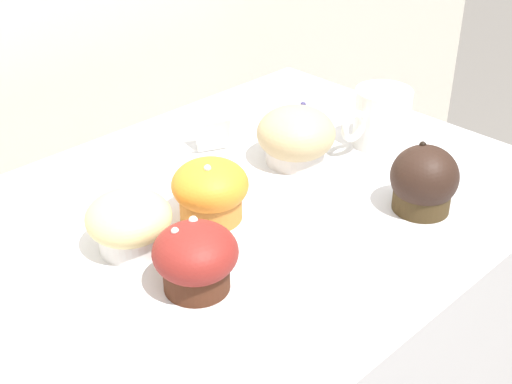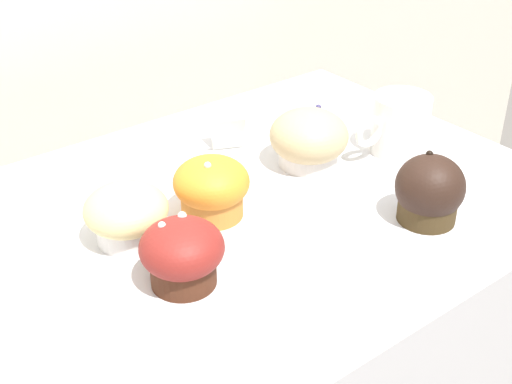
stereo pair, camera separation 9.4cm
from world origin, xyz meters
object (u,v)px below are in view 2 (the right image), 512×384
at_px(muffin_back_left, 429,191).
at_px(muffin_front_right, 212,188).
at_px(coffee_cup, 400,123).
at_px(muffin_front_center, 126,214).
at_px(muffin_front_left, 309,139).
at_px(muffin_back_right, 182,253).

relative_size(muffin_back_left, muffin_front_right, 0.94).
height_order(muffin_front_right, coffee_cup, coffee_cup).
height_order(muffin_front_center, muffin_back_left, muffin_back_left).
xyz_separation_m(muffin_front_left, coffee_cup, (0.14, -0.06, 0.01)).
height_order(muffin_front_left, coffee_cup, coffee_cup).
bearing_deg(muffin_back_right, muffin_front_center, 93.19).
distance_m(muffin_back_right, coffee_cup, 0.46).
height_order(muffin_back_left, coffee_cup, muffin_back_left).
bearing_deg(muffin_front_center, coffee_cup, -5.67).
bearing_deg(muffin_back_left, muffin_back_right, 165.46).
xyz_separation_m(muffin_back_right, coffee_cup, (0.45, 0.07, 0.01)).
bearing_deg(muffin_front_center, muffin_front_left, 1.91).
distance_m(muffin_front_center, muffin_front_left, 0.32).
relative_size(muffin_front_left, coffee_cup, 0.89).
bearing_deg(coffee_cup, muffin_back_right, -170.72).
bearing_deg(muffin_back_left, coffee_cup, 53.38).
bearing_deg(muffin_back_right, muffin_front_left, 22.58).
xyz_separation_m(muffin_back_left, muffin_front_right, (-0.22, 0.19, -0.00)).
xyz_separation_m(muffin_front_center, muffin_back_right, (0.01, -0.12, 0.00)).
relative_size(muffin_back_right, muffin_front_left, 0.83).
height_order(muffin_back_right, muffin_front_right, muffin_front_right).
distance_m(muffin_back_right, muffin_front_left, 0.34).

